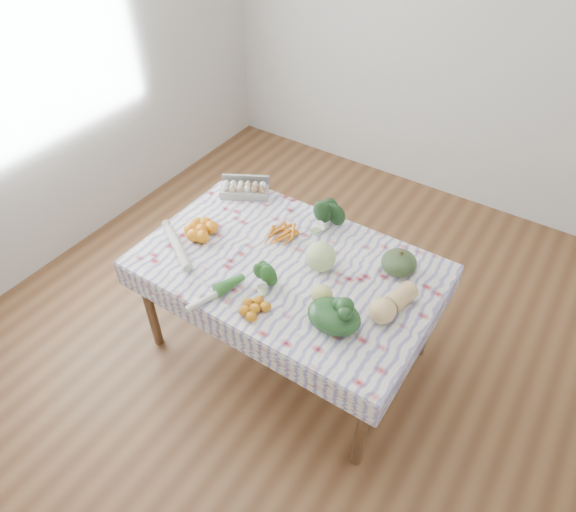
# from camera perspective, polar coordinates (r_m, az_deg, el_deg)

# --- Properties ---
(ground) EXTENTS (4.50, 4.50, 0.00)m
(ground) POSITION_cam_1_polar(r_m,az_deg,el_deg) (3.45, 0.00, -10.05)
(ground) COLOR brown
(ground) RESTS_ON ground
(wall_back) EXTENTS (4.00, 0.04, 2.80)m
(wall_back) POSITION_cam_1_polar(r_m,az_deg,el_deg) (4.36, 18.00, 22.94)
(wall_back) COLOR silver
(wall_back) RESTS_ON ground
(dining_table) EXTENTS (1.60, 1.00, 0.75)m
(dining_table) POSITION_cam_1_polar(r_m,az_deg,el_deg) (2.94, 0.00, -2.03)
(dining_table) COLOR brown
(dining_table) RESTS_ON ground
(tablecloth) EXTENTS (1.66, 1.06, 0.01)m
(tablecloth) POSITION_cam_1_polar(r_m,az_deg,el_deg) (2.88, 0.00, -0.93)
(tablecloth) COLOR white
(tablecloth) RESTS_ON dining_table
(egg_carton) EXTENTS (0.33, 0.26, 0.08)m
(egg_carton) POSITION_cam_1_polar(r_m,az_deg,el_deg) (3.36, -4.88, 7.24)
(egg_carton) COLOR #A6A6A1
(egg_carton) RESTS_ON tablecloth
(carrot_bunch) EXTENTS (0.24, 0.22, 0.04)m
(carrot_bunch) POSITION_cam_1_polar(r_m,az_deg,el_deg) (3.02, -0.71, 2.13)
(carrot_bunch) COLOR orange
(carrot_bunch) RESTS_ON tablecloth
(kale_bunch) EXTENTS (0.20, 0.18, 0.15)m
(kale_bunch) POSITION_cam_1_polar(r_m,az_deg,el_deg) (3.08, 4.37, 4.26)
(kale_bunch) COLOR #153215
(kale_bunch) RESTS_ON tablecloth
(kabocha_squash) EXTENTS (0.22, 0.22, 0.13)m
(kabocha_squash) POSITION_cam_1_polar(r_m,az_deg,el_deg) (2.86, 12.23, -0.71)
(kabocha_squash) COLOR #3A502B
(kabocha_squash) RESTS_ON tablecloth
(cabbage) EXTENTS (0.18, 0.18, 0.17)m
(cabbage) POSITION_cam_1_polar(r_m,az_deg,el_deg) (2.80, 3.63, -0.07)
(cabbage) COLOR #BFDA88
(cabbage) RESTS_ON tablecloth
(butternut_squash) EXTENTS (0.20, 0.32, 0.13)m
(butternut_squash) POSITION_cam_1_polar(r_m,az_deg,el_deg) (2.64, 11.56, -5.00)
(butternut_squash) COLOR #DBB06F
(butternut_squash) RESTS_ON tablecloth
(orange_cluster) EXTENTS (0.28, 0.28, 0.08)m
(orange_cluster) POSITION_cam_1_polar(r_m,az_deg,el_deg) (3.08, -9.59, 2.88)
(orange_cluster) COLOR orange
(orange_cluster) RESTS_ON tablecloth
(broccoli) EXTENTS (0.19, 0.19, 0.10)m
(broccoli) POSITION_cam_1_polar(r_m,az_deg,el_deg) (2.73, -2.86, -2.42)
(broccoli) COLOR #1F511B
(broccoli) RESTS_ON tablecloth
(mandarin_cluster) EXTENTS (0.23, 0.23, 0.06)m
(mandarin_cluster) POSITION_cam_1_polar(r_m,az_deg,el_deg) (2.62, -3.70, -5.80)
(mandarin_cluster) COLOR orange
(mandarin_cluster) RESTS_ON tablecloth
(grapefruit) EXTENTS (0.15, 0.15, 0.11)m
(grapefruit) POSITION_cam_1_polar(r_m,az_deg,el_deg) (2.64, 3.80, -4.36)
(grapefruit) COLOR #C3C460
(grapefruit) RESTS_ON tablecloth
(spinach_bag) EXTENTS (0.29, 0.24, 0.12)m
(spinach_bag) POSITION_cam_1_polar(r_m,az_deg,el_deg) (2.54, 5.13, -6.69)
(spinach_bag) COLOR #173717
(spinach_bag) RESTS_ON tablecloth
(daikon) EXTENTS (0.37, 0.25, 0.06)m
(daikon) POSITION_cam_1_polar(r_m,az_deg,el_deg) (3.00, -12.13, 0.90)
(daikon) COLOR beige
(daikon) RESTS_ON tablecloth
(leek) EXTENTS (0.14, 0.34, 0.04)m
(leek) POSITION_cam_1_polar(r_m,az_deg,el_deg) (2.71, -8.12, -4.24)
(leek) COLOR silver
(leek) RESTS_ON tablecloth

